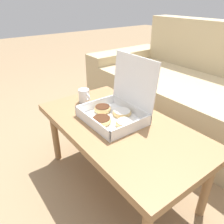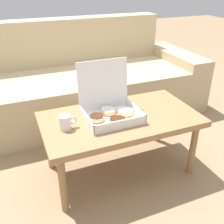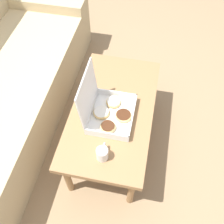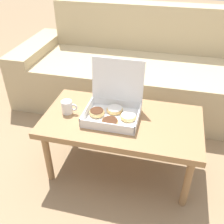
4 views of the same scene
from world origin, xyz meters
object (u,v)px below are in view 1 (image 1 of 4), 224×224
at_px(couch, 214,102).
at_px(coffee_table, 120,131).
at_px(coffee_mug, 84,96).
at_px(pastry_box, 116,109).

height_order(couch, coffee_table, couch).
relative_size(coffee_table, coffee_mug, 9.34).
xyz_separation_m(couch, coffee_mug, (-0.36, -0.99, 0.19)).
height_order(couch, coffee_mug, couch).
bearing_deg(couch, pastry_box, -93.74).
bearing_deg(coffee_mug, coffee_table, 1.95).
distance_m(coffee_table, pastry_box, 0.12).
bearing_deg(coffee_table, coffee_mug, -178.05).
bearing_deg(pastry_box, coffee_mug, -173.34).
distance_m(coffee_table, coffee_mug, 0.37).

